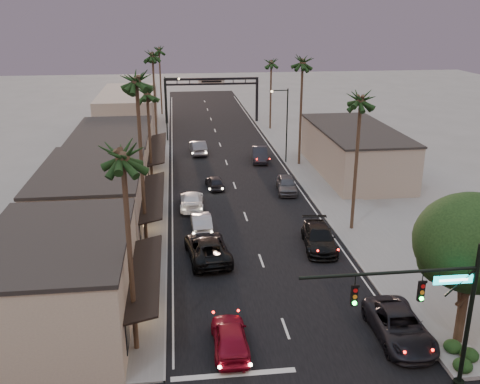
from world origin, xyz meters
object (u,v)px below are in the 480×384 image
object	(u,v)px
palm_ld	(152,53)
streetlight_left	(168,104)
curbside_black	(319,238)
curbside_near	(399,326)
traffic_signal	(434,299)
oncoming_silver	(201,222)
palm_rb	(303,59)
palm_far	(159,48)
palm_ra	(361,95)
palm_lc	(147,89)
streetlight_right	(285,120)
arch	(212,89)
corner_tree	(474,246)
oncoming_pickup	(207,248)
palm_lb	(136,76)
palm_rc	(271,60)
palm_la	(122,149)
oncoming_red	(230,337)

from	to	relation	value
palm_ld	streetlight_left	bearing A→B (deg)	60.75
curbside_black	curbside_near	bearing A→B (deg)	-77.60
traffic_signal	palm_ld	xyz separation A→B (m)	(-14.29, 51.00, 7.33)
traffic_signal	oncoming_silver	distance (m)	23.91
palm_ld	palm_rb	bearing A→B (deg)	-32.60
streetlight_left	palm_far	distance (m)	20.96
traffic_signal	palm_ra	size ratio (longest dim) A/B	0.64
oncoming_silver	palm_ra	bearing A→B (deg)	172.21
palm_far	oncoming_silver	distance (m)	53.88
streetlight_left	palm_lc	world-z (taller)	palm_lc
streetlight_right	palm_ra	distance (m)	21.94
curbside_near	arch	bearing A→B (deg)	97.03
corner_tree	oncoming_pickup	xyz separation A→B (m)	(-13.45, 12.41, -5.10)
oncoming_silver	streetlight_left	bearing A→B (deg)	-86.87
palm_lb	palm_far	world-z (taller)	palm_lb
streetlight_right	arch	bearing A→B (deg)	105.47
palm_lb	curbside_black	xyz separation A→B (m)	(13.46, -1.25, -12.54)
streetlight_left	oncoming_silver	world-z (taller)	streetlight_left
corner_tree	oncoming_pickup	size ratio (longest dim) A/B	1.39
palm_rb	palm_rc	world-z (taller)	palm_rb
palm_ra	palm_rc	distance (m)	40.01
traffic_signal	streetlight_left	bearing A→B (deg)	103.14
oncoming_pickup	curbside_black	xyz separation A→B (m)	(8.83, 0.90, -0.04)
corner_tree	palm_ra	bearing A→B (deg)	93.03
arch	streetlight_right	size ratio (longest dim) A/B	1.69
palm_lb	oncoming_silver	size ratio (longest dim) A/B	3.30
palm_la	palm_ld	distance (m)	46.01
oncoming_red	oncoming_silver	xyz separation A→B (m)	(-0.70, 16.99, -0.06)
palm_rb	oncoming_silver	distance (m)	25.42
palm_la	palm_lb	bearing A→B (deg)	90.00
streetlight_left	curbside_black	bearing A→B (deg)	-72.45
palm_lc	oncoming_silver	size ratio (longest dim) A/B	2.65
streetlight_left	palm_rb	xyz separation A→B (m)	(15.52, -14.00, 7.09)
arch	oncoming_red	world-z (taller)	arch
palm_rb	streetlight_left	bearing A→B (deg)	137.95
corner_tree	palm_lb	distance (m)	24.36
traffic_signal	palm_ld	world-z (taller)	palm_ld
palm_lb	palm_rb	bearing A→B (deg)	51.98
traffic_signal	palm_lb	world-z (taller)	palm_lb
curbside_near	palm_far	bearing A→B (deg)	103.03
oncoming_red	streetlight_right	bearing A→B (deg)	-105.44
palm_la	corner_tree	bearing A→B (deg)	-4.90
palm_lb	curbside_near	size ratio (longest dim) A/B	2.52
palm_ra	oncoming_silver	world-z (taller)	palm_ra
corner_tree	palm_ra	xyz separation A→B (m)	(-0.88, 16.55, 5.46)
palm_far	curbside_near	size ratio (longest dim) A/B	2.19
corner_tree	palm_far	xyz separation A→B (m)	(-17.78, 70.55, 5.46)
streetlight_right	oncoming_pickup	bearing A→B (deg)	-113.42
palm_la	palm_lc	bearing A→B (deg)	90.00
streetlight_right	palm_ld	distance (m)	19.78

